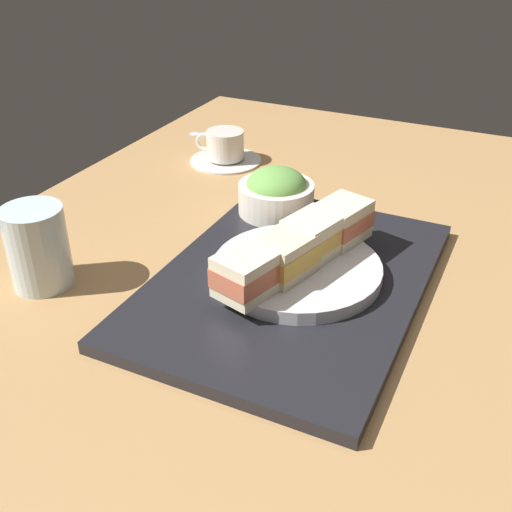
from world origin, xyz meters
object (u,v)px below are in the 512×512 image
object	(u,v)px
sandwich_plate	(297,269)
sandwich_farmost	(342,221)
drinking_glass	(38,247)
teaspoon	(201,133)
sandwich_inner_far	(313,237)
sandwich_nearmost	(248,273)
sandwich_inner_near	(282,255)
coffee_cup	(225,149)
salad_bowl	(276,193)

from	to	relation	value
sandwich_plate	sandwich_farmost	bearing A→B (deg)	-18.18
drinking_glass	teaspoon	size ratio (longest dim) A/B	1.30
sandwich_inner_far	sandwich_plate	bearing A→B (deg)	161.82
sandwich_inner_far	sandwich_nearmost	bearing A→B (deg)	161.82
sandwich_nearmost	teaspoon	size ratio (longest dim) A/B	1.05
sandwich_plate	sandwich_farmost	distance (cm)	9.79
sandwich_inner_near	coffee_cup	bearing A→B (deg)	36.95
sandwich_inner_near	teaspoon	distance (cm)	62.77
sandwich_nearmost	sandwich_farmost	size ratio (longest dim) A/B	1.01
salad_bowl	sandwich_farmost	bearing A→B (deg)	-118.65
sandwich_nearmost	drinking_glass	bearing A→B (deg)	100.42
sandwich_plate	sandwich_nearmost	bearing A→B (deg)	161.82
sandwich_inner_near	coffee_cup	size ratio (longest dim) A/B	0.66
drinking_glass	sandwich_farmost	bearing A→B (deg)	-56.02
teaspoon	salad_bowl	bearing A→B (deg)	-134.04
sandwich_farmost	salad_bowl	bearing A→B (deg)	61.35
sandwich_nearmost	coffee_cup	xyz separation A→B (cm)	(42.74, 25.92, -3.59)
sandwich_inner_near	coffee_cup	distance (cm)	46.40
coffee_cup	teaspoon	bearing A→B (deg)	46.62
sandwich_inner_far	teaspoon	distance (cm)	59.76
salad_bowl	coffee_cup	size ratio (longest dim) A/B	0.86
sandwich_farmost	drinking_glass	bearing A→B (deg)	123.98
sandwich_plate	sandwich_inner_near	size ratio (longest dim) A/B	2.45
sandwich_inner_far	coffee_cup	size ratio (longest dim) A/B	0.65
sandwich_plate	drinking_glass	xyz separation A→B (cm)	(-13.70, 30.31, 2.88)
sandwich_inner_far	coffee_cup	distance (cm)	43.24
sandwich_inner_near	drinking_glass	bearing A→B (deg)	110.22
salad_bowl	drinking_glass	distance (cm)	35.71
sandwich_plate	sandwich_nearmost	xyz separation A→B (cm)	(-8.65, 2.84, 3.52)
salad_bowl	sandwich_nearmost	bearing A→B (deg)	-163.70
sandwich_inner_near	sandwich_inner_far	world-z (taller)	sandwich_inner_far
drinking_glass	sandwich_inner_near	bearing A→B (deg)	-69.78
sandwich_farmost	salad_bowl	size ratio (longest dim) A/B	0.75
sandwich_plate	sandwich_nearmost	world-z (taller)	sandwich_nearmost
sandwich_farmost	drinking_glass	xyz separation A→B (cm)	(-22.34, 33.15, -0.72)
sandwich_inner_near	salad_bowl	size ratio (longest dim) A/B	0.77
sandwich_farmost	sandwich_plate	bearing A→B (deg)	161.82
sandwich_nearmost	drinking_glass	distance (cm)	27.94
coffee_cup	teaspoon	distance (cm)	16.55
sandwich_inner_near	teaspoon	bearing A→B (deg)	39.48
coffee_cup	sandwich_farmost	bearing A→B (deg)	-128.84
coffee_cup	teaspoon	xyz separation A→B (cm)	(11.27, 11.93, -2.14)
sandwich_inner_near	sandwich_nearmost	bearing A→B (deg)	161.82
sandwich_inner_near	salad_bowl	bearing A→B (deg)	25.91
sandwich_plate	coffee_cup	size ratio (longest dim) A/B	1.61
sandwich_farmost	drinking_glass	size ratio (longest dim) A/B	0.80
sandwich_nearmost	coffee_cup	distance (cm)	50.11
sandwich_inner_far	drinking_glass	size ratio (longest dim) A/B	0.81
sandwich_inner_far	sandwich_inner_near	bearing A→B (deg)	161.82
coffee_cup	sandwich_plate	bearing A→B (deg)	-139.85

